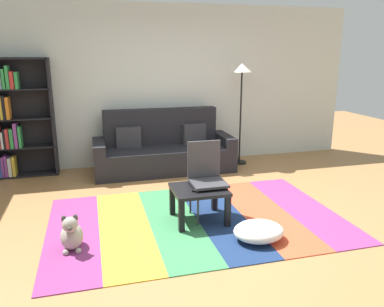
{
  "coord_description": "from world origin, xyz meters",
  "views": [
    {
      "loc": [
        -1.26,
        -3.99,
        1.91
      ],
      "look_at": [
        -0.04,
        0.57,
        0.65
      ],
      "focal_mm": 35.59,
      "sensor_mm": 36.0,
      "label": 1
    }
  ],
  "objects_px": {
    "pouf": "(259,231)",
    "dog": "(72,234)",
    "standing_lamp": "(242,81)",
    "couch": "(164,150)",
    "tv_remote": "(196,189)",
    "coffee_table": "(199,194)",
    "bookshelf": "(16,119)",
    "folding_chair": "(206,173)"
  },
  "relations": [
    {
      "from": "bookshelf",
      "to": "folding_chair",
      "type": "height_order",
      "value": "bookshelf"
    },
    {
      "from": "coffee_table",
      "to": "tv_remote",
      "type": "distance_m",
      "value": 0.12
    },
    {
      "from": "pouf",
      "to": "tv_remote",
      "type": "bearing_deg",
      "value": 131.85
    },
    {
      "from": "bookshelf",
      "to": "pouf",
      "type": "bearing_deg",
      "value": -47.55
    },
    {
      "from": "pouf",
      "to": "dog",
      "type": "distance_m",
      "value": 1.9
    },
    {
      "from": "coffee_table",
      "to": "folding_chair",
      "type": "distance_m",
      "value": 0.27
    },
    {
      "from": "pouf",
      "to": "standing_lamp",
      "type": "relative_size",
      "value": 0.31
    },
    {
      "from": "tv_remote",
      "to": "folding_chair",
      "type": "height_order",
      "value": "folding_chair"
    },
    {
      "from": "folding_chair",
      "to": "couch",
      "type": "bearing_deg",
      "value": 134.57
    },
    {
      "from": "standing_lamp",
      "to": "folding_chair",
      "type": "height_order",
      "value": "standing_lamp"
    },
    {
      "from": "couch",
      "to": "pouf",
      "type": "xyz_separation_m",
      "value": [
        0.48,
        -2.7,
        -0.23
      ]
    },
    {
      "from": "bookshelf",
      "to": "dog",
      "type": "height_order",
      "value": "bookshelf"
    },
    {
      "from": "standing_lamp",
      "to": "pouf",
      "type": "bearing_deg",
      "value": -107.89
    },
    {
      "from": "bookshelf",
      "to": "tv_remote",
      "type": "xyz_separation_m",
      "value": [
        2.21,
        -2.41,
        -0.5
      ]
    },
    {
      "from": "couch",
      "to": "coffee_table",
      "type": "height_order",
      "value": "couch"
    },
    {
      "from": "pouf",
      "to": "couch",
      "type": "bearing_deg",
      "value": 100.12
    },
    {
      "from": "tv_remote",
      "to": "pouf",
      "type": "bearing_deg",
      "value": -12.8
    },
    {
      "from": "standing_lamp",
      "to": "couch",
      "type": "bearing_deg",
      "value": -177.22
    },
    {
      "from": "couch",
      "to": "bookshelf",
      "type": "xyz_separation_m",
      "value": [
        -2.25,
        0.28,
        0.58
      ]
    },
    {
      "from": "dog",
      "to": "pouf",
      "type": "bearing_deg",
      "value": -9.64
    },
    {
      "from": "couch",
      "to": "coffee_table",
      "type": "distance_m",
      "value": 2.07
    },
    {
      "from": "couch",
      "to": "standing_lamp",
      "type": "relative_size",
      "value": 1.31
    },
    {
      "from": "couch",
      "to": "folding_chair",
      "type": "distance_m",
      "value": 1.95
    },
    {
      "from": "bookshelf",
      "to": "coffee_table",
      "type": "xyz_separation_m",
      "value": [
        2.27,
        -2.35,
        -0.59
      ]
    },
    {
      "from": "tv_remote",
      "to": "standing_lamp",
      "type": "bearing_deg",
      "value": 92.56
    },
    {
      "from": "pouf",
      "to": "tv_remote",
      "type": "height_order",
      "value": "tv_remote"
    },
    {
      "from": "pouf",
      "to": "standing_lamp",
      "type": "distance_m",
      "value": 3.2
    },
    {
      "from": "couch",
      "to": "tv_remote",
      "type": "relative_size",
      "value": 15.07
    },
    {
      "from": "couch",
      "to": "tv_remote",
      "type": "xyz_separation_m",
      "value": [
        -0.04,
        -2.12,
        0.08
      ]
    },
    {
      "from": "coffee_table",
      "to": "bookshelf",
      "type": "bearing_deg",
      "value": 133.93
    },
    {
      "from": "standing_lamp",
      "to": "tv_remote",
      "type": "relative_size",
      "value": 11.52
    },
    {
      "from": "couch",
      "to": "folding_chair",
      "type": "bearing_deg",
      "value": -85.86
    },
    {
      "from": "pouf",
      "to": "standing_lamp",
      "type": "height_order",
      "value": "standing_lamp"
    },
    {
      "from": "bookshelf",
      "to": "pouf",
      "type": "distance_m",
      "value": 4.13
    },
    {
      "from": "couch",
      "to": "standing_lamp",
      "type": "height_order",
      "value": "standing_lamp"
    },
    {
      "from": "bookshelf",
      "to": "coffee_table",
      "type": "distance_m",
      "value": 3.32
    },
    {
      "from": "dog",
      "to": "folding_chair",
      "type": "xyz_separation_m",
      "value": [
        1.53,
        0.45,
        0.37
      ]
    },
    {
      "from": "bookshelf",
      "to": "standing_lamp",
      "type": "distance_m",
      "value": 3.67
    },
    {
      "from": "coffee_table",
      "to": "pouf",
      "type": "relative_size",
      "value": 1.14
    },
    {
      "from": "bookshelf",
      "to": "standing_lamp",
      "type": "xyz_separation_m",
      "value": [
        3.62,
        -0.22,
        0.52
      ]
    },
    {
      "from": "pouf",
      "to": "folding_chair",
      "type": "bearing_deg",
      "value": 114.08
    },
    {
      "from": "couch",
      "to": "tv_remote",
      "type": "height_order",
      "value": "couch"
    }
  ]
}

